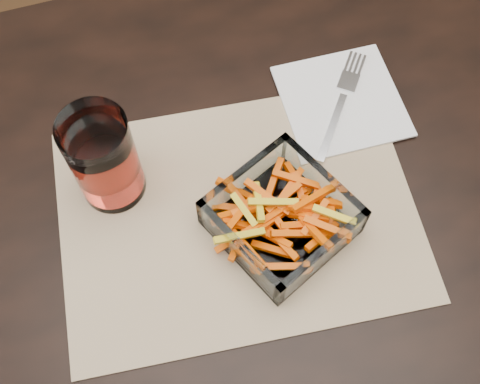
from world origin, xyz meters
name	(u,v)px	position (x,y,z in m)	size (l,w,h in m)	color
dining_table	(340,224)	(0.00, 0.00, 0.66)	(1.60, 0.90, 0.75)	black
placemat	(238,214)	(-0.15, 0.02, 0.75)	(0.45, 0.33, 0.00)	tan
glass_bowl	(281,219)	(-0.10, -0.01, 0.78)	(0.19, 0.19, 0.06)	white
tumbler	(105,161)	(-0.29, 0.11, 0.82)	(0.08, 0.08, 0.14)	white
napkin	(342,101)	(0.04, 0.14, 0.76)	(0.16, 0.16, 0.00)	white
fork	(341,101)	(0.04, 0.14, 0.76)	(0.13, 0.16, 0.00)	silver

